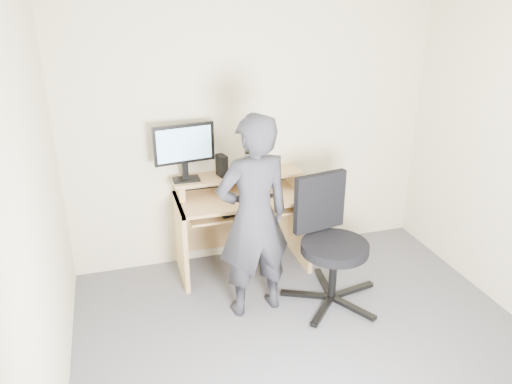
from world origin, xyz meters
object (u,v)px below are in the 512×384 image
desk (240,213)px  monitor (184,147)px  office_chair (329,237)px  person (254,218)px

desk → monitor: size_ratio=2.20×
monitor → office_chair: (1.05, -0.81, -0.64)m
monitor → office_chair: monitor is taller
monitor → person: size_ratio=0.32×
office_chair → person: bearing=167.4°
person → monitor: bearing=-71.2°
monitor → office_chair: size_ratio=0.51×
desk → person: (-0.08, -0.74, 0.30)m
person → office_chair: bearing=170.1°
desk → person: 0.80m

